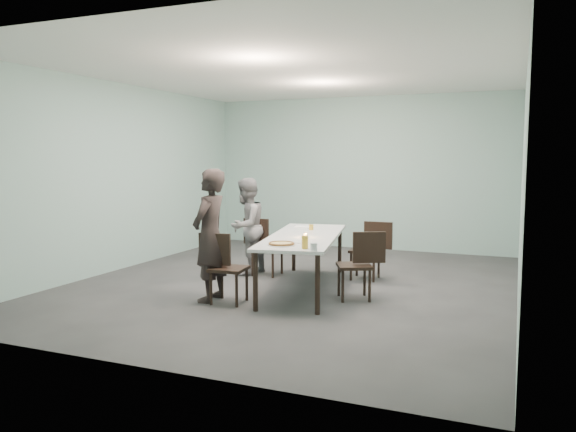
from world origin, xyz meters
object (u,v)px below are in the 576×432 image
at_px(table, 304,239).
at_px(tealight, 305,236).
at_px(chair_near_right, 360,260).
at_px(side_plate, 300,242).
at_px(chair_far_left, 263,243).
at_px(pizza, 281,244).
at_px(diner_far, 246,226).
at_px(chair_far_right, 371,246).
at_px(beer_glass, 305,242).
at_px(chair_near_left, 223,263).
at_px(diner_near, 210,235).
at_px(water_tumbler, 314,247).
at_px(amber_tumbler, 311,227).

distance_m(table, tealight, 0.24).
distance_m(chair_near_right, side_plate, 0.83).
distance_m(chair_far_left, pizza, 1.90).
bearing_deg(diner_far, side_plate, 52.20).
height_order(chair_far_right, beer_glass, beer_glass).
xyz_separation_m(chair_near_left, diner_near, (-0.19, 0.02, 0.34)).
distance_m(table, pizza, 0.94).
xyz_separation_m(chair_far_right, diner_near, (-1.57, -1.98, 0.34)).
bearing_deg(pizza, water_tumbler, -23.77).
height_order(chair_near_right, water_tumbler, chair_near_right).
bearing_deg(beer_glass, tealight, 110.51).
height_order(chair_near_right, side_plate, chair_near_right).
relative_size(diner_far, amber_tumbler, 18.75).
xyz_separation_m(chair_near_left, chair_far_left, (-0.25, 1.71, 0.00)).
xyz_separation_m(diner_near, side_plate, (1.06, 0.40, -0.08)).
height_order(chair_far_right, side_plate, chair_far_right).
relative_size(table, amber_tumbler, 34.06).
relative_size(diner_near, water_tumbler, 18.61).
height_order(chair_near_left, pizza, chair_near_left).
relative_size(beer_glass, water_tumbler, 1.67).
bearing_deg(chair_far_left, diner_near, -87.27).
bearing_deg(diner_near, chair_far_right, 139.16).
bearing_deg(chair_far_left, chair_near_left, -80.98).
height_order(chair_near_right, diner_far, diner_far).
bearing_deg(beer_glass, pizza, 161.39).
distance_m(chair_near_right, beer_glass, 0.99).
distance_m(diner_far, beer_glass, 2.29).
bearing_deg(side_plate, water_tumbler, -54.13).
relative_size(chair_near_left, water_tumbler, 9.67).
distance_m(water_tumbler, amber_tumbler, 1.85).
height_order(diner_near, amber_tumbler, diner_near).
xyz_separation_m(chair_far_left, tealight, (1.03, -0.86, 0.27)).
distance_m(diner_far, tealight, 1.51).
bearing_deg(side_plate, pizza, -112.57).
bearing_deg(table, chair_near_right, -15.15).
bearing_deg(diner_near, tealight, 128.36).
height_order(chair_far_right, diner_near, diner_near).
bearing_deg(pizza, chair_far_left, 122.07).
relative_size(chair_far_left, tealight, 15.54).
xyz_separation_m(chair_far_left, beer_glass, (1.35, -1.71, 0.32)).
bearing_deg(chair_far_left, water_tumbler, -49.81).
bearing_deg(amber_tumbler, diner_near, -115.52).
distance_m(table, water_tumbler, 1.29).
distance_m(chair_far_right, water_tumbler, 2.12).
bearing_deg(table, diner_far, 153.19).
bearing_deg(pizza, amber_tumbler, 96.32).
height_order(side_plate, amber_tumbler, amber_tumbler).
bearing_deg(chair_near_right, side_plate, 5.41).
bearing_deg(chair_near_left, table, 51.72).
height_order(chair_far_left, amber_tumbler, chair_far_left).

